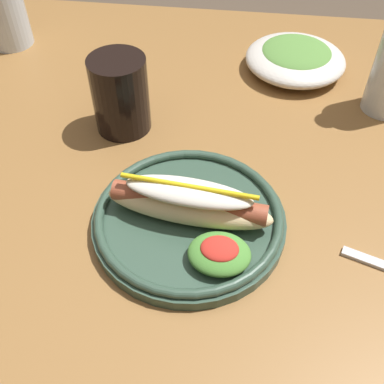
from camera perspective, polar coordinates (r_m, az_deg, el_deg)
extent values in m
plane|color=brown|center=(1.30, -2.40, -20.89)|extent=(8.00, 8.00, 0.00)
cube|color=olive|center=(0.69, -4.25, 2.32)|extent=(1.23, 0.97, 0.04)
cylinder|color=olive|center=(1.37, -22.31, 4.77)|extent=(0.06, 0.06, 0.70)
cylinder|color=#334C3D|center=(0.59, -0.38, -3.58)|extent=(0.24, 0.24, 0.02)
torus|color=#334C3D|center=(0.58, -0.38, -2.83)|extent=(0.24, 0.24, 0.01)
ellipsoid|color=beige|center=(0.57, -0.39, -1.79)|extent=(0.21, 0.07, 0.04)
cylinder|color=#9E4C33|center=(0.56, -0.39, -1.27)|extent=(0.19, 0.05, 0.03)
ellipsoid|color=silver|center=(0.55, -0.40, -0.01)|extent=(0.16, 0.06, 0.02)
cylinder|color=yellow|center=(0.54, -0.41, 0.71)|extent=(0.17, 0.02, 0.01)
ellipsoid|color=#4C8C38|center=(0.53, 3.36, -7.57)|extent=(0.07, 0.06, 0.02)
ellipsoid|color=red|center=(0.53, 3.41, -6.94)|extent=(0.04, 0.04, 0.01)
cube|color=silver|center=(0.60, 21.79, -8.13)|extent=(0.08, 0.04, 0.00)
cylinder|color=black|center=(0.71, -8.77, 11.71)|extent=(0.08, 0.08, 0.12)
cylinder|color=silver|center=(0.98, -22.10, 19.81)|extent=(0.08, 0.08, 0.13)
ellipsoid|color=silver|center=(0.87, 12.53, 15.59)|extent=(0.18, 0.18, 0.04)
ellipsoid|color=#56893D|center=(0.86, 12.68, 16.37)|extent=(0.12, 0.12, 0.02)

